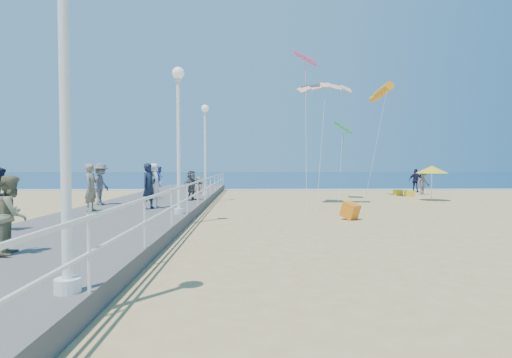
{
  "coord_description": "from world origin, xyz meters",
  "views": [
    {
      "loc": [
        -2.83,
        -14.56,
        2.18
      ],
      "look_at": [
        -2.5,
        2.0,
        1.6
      ],
      "focal_mm": 28.0,
      "sensor_mm": 36.0,
      "label": 1
    }
  ],
  "objects_px": {
    "spectator_7": "(0,199)",
    "beach_walker_c": "(199,189)",
    "toddler_held": "(160,177)",
    "lamp_post_far": "(205,140)",
    "spectator_1": "(12,215)",
    "spectator_4": "(151,182)",
    "box_kite": "(350,212)",
    "woman_holding_toddler": "(156,186)",
    "beach_chair_right": "(409,194)",
    "spectator_5": "(192,185)",
    "lamp_post_mid": "(179,124)",
    "spectator_2": "(101,184)",
    "spectator_6": "(91,187)",
    "beach_walker_a": "(423,182)",
    "beach_umbrella": "(432,170)",
    "lamp_post_near": "(64,57)",
    "beach_walker_b": "(416,181)",
    "spectator_0": "(149,186)",
    "beach_chair_left": "(398,193)"
  },
  "relations": [
    {
      "from": "woman_holding_toddler",
      "to": "spectator_6",
      "type": "relative_size",
      "value": 1.01
    },
    {
      "from": "spectator_6",
      "to": "woman_holding_toddler",
      "type": "bearing_deg",
      "value": -57.19
    },
    {
      "from": "beach_umbrella",
      "to": "spectator_4",
      "type": "bearing_deg",
      "value": -169.89
    },
    {
      "from": "lamp_post_mid",
      "to": "beach_chair_right",
      "type": "xyz_separation_m",
      "value": [
        13.75,
        12.89,
        -3.46
      ]
    },
    {
      "from": "spectator_2",
      "to": "beach_walker_a",
      "type": "bearing_deg",
      "value": -55.57
    },
    {
      "from": "spectator_0",
      "to": "beach_walker_b",
      "type": "distance_m",
      "value": 23.25
    },
    {
      "from": "beach_walker_a",
      "to": "spectator_5",
      "type": "bearing_deg",
      "value": -173.48
    },
    {
      "from": "beach_chair_right",
      "to": "beach_walker_b",
      "type": "bearing_deg",
      "value": 61.96
    },
    {
      "from": "spectator_6",
      "to": "beach_chair_right",
      "type": "height_order",
      "value": "spectator_6"
    },
    {
      "from": "lamp_post_mid",
      "to": "spectator_6",
      "type": "relative_size",
      "value": 2.9
    },
    {
      "from": "beach_walker_a",
      "to": "spectator_1",
      "type": "bearing_deg",
      "value": -152.49
    },
    {
      "from": "beach_walker_c",
      "to": "spectator_6",
      "type": "bearing_deg",
      "value": -52.43
    },
    {
      "from": "lamp_post_mid",
      "to": "beach_walker_b",
      "type": "distance_m",
      "value": 23.47
    },
    {
      "from": "toddler_held",
      "to": "spectator_5",
      "type": "bearing_deg",
      "value": 3.23
    },
    {
      "from": "spectator_7",
      "to": "beach_walker_c",
      "type": "bearing_deg",
      "value": -28.51
    },
    {
      "from": "lamp_post_far",
      "to": "beach_umbrella",
      "type": "height_order",
      "value": "lamp_post_far"
    },
    {
      "from": "spectator_7",
      "to": "beach_umbrella",
      "type": "xyz_separation_m",
      "value": [
        17.91,
        13.16,
        0.65
      ]
    },
    {
      "from": "lamp_post_far",
      "to": "beach_chair_right",
      "type": "relative_size",
      "value": 9.67
    },
    {
      "from": "beach_walker_a",
      "to": "beach_chair_left",
      "type": "relative_size",
      "value": 3.26
    },
    {
      "from": "spectator_4",
      "to": "beach_chair_right",
      "type": "distance_m",
      "value": 17.58
    },
    {
      "from": "spectator_1",
      "to": "box_kite",
      "type": "bearing_deg",
      "value": -62.47
    },
    {
      "from": "spectator_4",
      "to": "beach_chair_right",
      "type": "relative_size",
      "value": 3.18
    },
    {
      "from": "spectator_5",
      "to": "spectator_7",
      "type": "bearing_deg",
      "value": -173.63
    },
    {
      "from": "spectator_6",
      "to": "beach_umbrella",
      "type": "distance_m",
      "value": 19.27
    },
    {
      "from": "spectator_7",
      "to": "box_kite",
      "type": "height_order",
      "value": "spectator_7"
    },
    {
      "from": "lamp_post_mid",
      "to": "beach_chair_left",
      "type": "height_order",
      "value": "lamp_post_mid"
    },
    {
      "from": "lamp_post_near",
      "to": "spectator_6",
      "type": "distance_m",
      "value": 10.74
    },
    {
      "from": "beach_walker_b",
      "to": "beach_walker_c",
      "type": "relative_size",
      "value": 1.28
    },
    {
      "from": "spectator_1",
      "to": "lamp_post_far",
      "type": "bearing_deg",
      "value": -21.85
    },
    {
      "from": "lamp_post_near",
      "to": "box_kite",
      "type": "bearing_deg",
      "value": 57.12
    },
    {
      "from": "spectator_7",
      "to": "beach_walker_c",
      "type": "xyz_separation_m",
      "value": [
        3.68,
        13.75,
        -0.53
      ]
    },
    {
      "from": "woman_holding_toddler",
      "to": "beach_chair_right",
      "type": "distance_m",
      "value": 18.61
    },
    {
      "from": "lamp_post_near",
      "to": "lamp_post_far",
      "type": "height_order",
      "value": "same"
    },
    {
      "from": "beach_walker_b",
      "to": "spectator_7",
      "type": "bearing_deg",
      "value": 82.64
    },
    {
      "from": "spectator_5",
      "to": "beach_walker_c",
      "type": "bearing_deg",
      "value": 30.66
    },
    {
      "from": "box_kite",
      "to": "spectator_2",
      "type": "bearing_deg",
      "value": 124.37
    },
    {
      "from": "spectator_2",
      "to": "spectator_6",
      "type": "height_order",
      "value": "spectator_2"
    },
    {
      "from": "spectator_2",
      "to": "lamp_post_far",
      "type": "bearing_deg",
      "value": -31.28
    },
    {
      "from": "lamp_post_far",
      "to": "spectator_4",
      "type": "bearing_deg",
      "value": -137.24
    },
    {
      "from": "toddler_held",
      "to": "lamp_post_far",
      "type": "bearing_deg",
      "value": 6.29
    },
    {
      "from": "box_kite",
      "to": "spectator_5",
      "type": "bearing_deg",
      "value": 102.78
    },
    {
      "from": "lamp_post_far",
      "to": "beach_chair_right",
      "type": "bearing_deg",
      "value": 15.79
    },
    {
      "from": "woman_holding_toddler",
      "to": "spectator_1",
      "type": "xyz_separation_m",
      "value": [
        -0.89,
        -8.54,
        -0.13
      ]
    },
    {
      "from": "spectator_4",
      "to": "box_kite",
      "type": "bearing_deg",
      "value": -127.05
    },
    {
      "from": "woman_holding_toddler",
      "to": "spectator_1",
      "type": "height_order",
      "value": "woman_holding_toddler"
    },
    {
      "from": "beach_walker_b",
      "to": "beach_umbrella",
      "type": "distance_m",
      "value": 7.91
    },
    {
      "from": "toddler_held",
      "to": "beach_walker_a",
      "type": "xyz_separation_m",
      "value": [
        16.57,
        12.35,
        -0.79
      ]
    },
    {
      "from": "toddler_held",
      "to": "beach_walker_a",
      "type": "relative_size",
      "value": 0.49
    },
    {
      "from": "spectator_1",
      "to": "spectator_4",
      "type": "height_order",
      "value": "spectator_4"
    },
    {
      "from": "spectator_5",
      "to": "beach_umbrella",
      "type": "height_order",
      "value": "beach_umbrella"
    }
  ]
}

